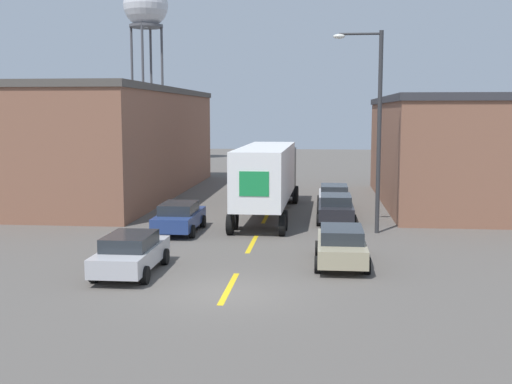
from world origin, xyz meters
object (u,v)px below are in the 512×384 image
at_px(semi_truck, 268,173).
at_px(water_tower, 146,9).
at_px(parked_car_right_near, 341,245).
at_px(parked_car_right_far, 334,196).
at_px(parked_car_right_mid, 336,208).
at_px(street_lamp, 375,120).
at_px(parked_car_left_near, 131,253).
at_px(fire_hydrant, 112,245).
at_px(parked_car_left_far, 179,217).

bearing_deg(semi_truck, water_tower, 115.22).
bearing_deg(parked_car_right_near, parked_car_right_far, 90.00).
xyz_separation_m(parked_car_right_mid, street_lamp, (1.67, -2.97, 4.62)).
relative_size(semi_truck, parked_car_left_near, 3.03).
relative_size(semi_truck, parked_car_right_near, 3.03).
bearing_deg(street_lamp, fire_hydrant, -149.77).
bearing_deg(parked_car_left_far, parked_car_left_near, -90.00).
bearing_deg(fire_hydrant, parked_car_left_far, 74.44).
bearing_deg(parked_car_right_mid, street_lamp, -60.66).
bearing_deg(parked_car_right_near, semi_truck, 108.05).
relative_size(parked_car_right_far, street_lamp, 0.47).
bearing_deg(parked_car_right_mid, parked_car_left_far, -153.47).
bearing_deg(fire_hydrant, parked_car_right_near, -2.39).
bearing_deg(semi_truck, parked_car_left_near, -105.02).
distance_m(parked_car_right_mid, parked_car_right_near, 9.59).
bearing_deg(parked_car_left_near, parked_car_right_mid, 57.21).
bearing_deg(parked_car_left_far, street_lamp, 4.86).
xyz_separation_m(parked_car_left_far, street_lamp, (9.19, 0.78, 4.62)).
bearing_deg(street_lamp, parked_car_left_far, -175.14).
xyz_separation_m(semi_truck, parked_car_right_mid, (3.69, -1.74, -1.61)).
height_order(parked_car_right_mid, parked_car_right_near, same).
bearing_deg(fire_hydrant, semi_truck, 63.99).
bearing_deg(semi_truck, parked_car_right_far, 38.57).
bearing_deg(parked_car_right_far, fire_hydrant, -123.21).
bearing_deg(street_lamp, parked_car_right_far, 102.46).
bearing_deg(parked_car_right_far, parked_car_right_near, -90.00).
relative_size(semi_truck, water_tower, 0.67).
distance_m(parked_car_right_far, parked_car_right_near, 14.18).
height_order(parked_car_right_near, street_lamp, street_lamp).
bearing_deg(parked_car_right_far, parked_car_right_mid, -90.00).
distance_m(parked_car_right_near, fire_hydrant, 9.05).
height_order(parked_car_left_far, street_lamp, street_lamp).
height_order(semi_truck, street_lamp, street_lamp).
bearing_deg(fire_hydrant, parked_car_right_far, 56.79).
bearing_deg(parked_car_left_near, parked_car_right_near, 15.49).
bearing_deg(fire_hydrant, parked_car_left_near, -58.29).
xyz_separation_m(parked_car_right_far, parked_car_right_near, (0.00, -14.18, 0.00)).
bearing_deg(parked_car_right_far, street_lamp, -77.54).
relative_size(parked_car_right_mid, fire_hydrant, 4.47).
distance_m(semi_truck, parked_car_left_near, 14.04).
relative_size(parked_car_left_near, parked_car_right_mid, 1.00).
height_order(parked_car_right_far, parked_car_left_far, same).
relative_size(semi_truck, parked_car_left_far, 3.03).
bearing_deg(parked_car_right_near, street_lamp, 75.82).
relative_size(semi_truck, street_lamp, 1.44).
bearing_deg(parked_car_right_near, water_tower, 112.92).
xyz_separation_m(parked_car_right_mid, fire_hydrant, (-9.04, -9.21, -0.26)).
height_order(parked_car_left_near, street_lamp, street_lamp).
relative_size(parked_car_right_mid, parked_car_left_far, 1.00).
bearing_deg(parked_car_right_mid, parked_car_right_far, 90.00).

